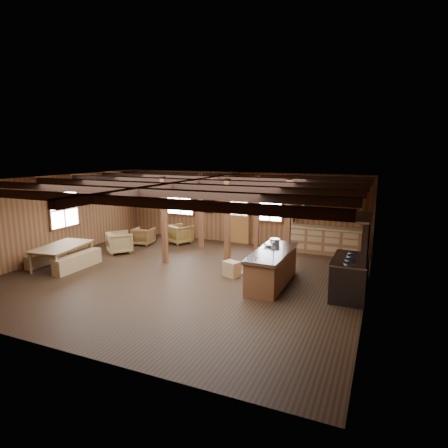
{
  "coord_description": "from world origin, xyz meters",
  "views": [
    {
      "loc": [
        5.25,
        -9.08,
        3.58
      ],
      "look_at": [
        0.78,
        1.26,
        1.39
      ],
      "focal_mm": 30.0,
      "sensor_mm": 36.0,
      "label": 1
    }
  ],
  "objects": [
    {
      "name": "dining_table",
      "position": [
        -3.9,
        -0.65,
        0.34
      ],
      "size": [
        1.39,
        2.1,
        0.69
      ],
      "primitive_type": "imported",
      "rotation": [
        0.0,
        0.0,
        1.73
      ],
      "color": "olive",
      "rests_on": "floor"
    },
    {
      "name": "room",
      "position": [
        0.0,
        0.0,
        1.4
      ],
      "size": [
        10.04,
        9.04,
        2.84
      ],
      "color": "black",
      "rests_on": "ground"
    },
    {
      "name": "kitchen_island",
      "position": [
        2.57,
        0.41,
        0.48
      ],
      "size": [
        0.89,
        2.5,
        1.2
      ],
      "rotation": [
        0.0,
        0.0,
        0.0
      ],
      "color": "brown",
      "rests_on": "floor"
    },
    {
      "name": "commercial_range",
      "position": [
        4.65,
        0.38,
        0.66
      ],
      "size": [
        0.85,
        1.66,
        2.05
      ],
      "color": "#2B2B2E",
      "rests_on": "floor"
    },
    {
      "name": "notice_boards",
      "position": [
        -1.5,
        4.46,
        1.64
      ],
      "size": [
        1.08,
        0.03,
        0.9
      ],
      "color": "beige",
      "rests_on": "wall_back"
    },
    {
      "name": "bench_aisle",
      "position": [
        -3.33,
        -0.65,
        0.24
      ],
      "size": [
        0.33,
        1.74,
        0.48
      ],
      "primitive_type": "cube",
      "color": "brown",
      "rests_on": "floor"
    },
    {
      "name": "back_door",
      "position": [
        0.0,
        4.45,
        0.88
      ],
      "size": [
        1.02,
        0.08,
        2.15
      ],
      "color": "brown",
      "rests_on": "floor"
    },
    {
      "name": "bowl",
      "position": [
        2.32,
        0.83,
        0.97
      ],
      "size": [
        0.34,
        0.34,
        0.06
      ],
      "primitive_type": "imported",
      "rotation": [
        0.0,
        0.0,
        0.38
      ],
      "color": "silver",
      "rests_on": "kitchen_island"
    },
    {
      "name": "back_counter",
      "position": [
        3.4,
        4.2,
        0.6
      ],
      "size": [
        2.55,
        0.6,
        2.45
      ],
      "color": "brown",
      "rests_on": "floor"
    },
    {
      "name": "armchair_b",
      "position": [
        -2.08,
        3.48,
        0.37
      ],
      "size": [
        1.07,
        1.08,
        0.74
      ],
      "primitive_type": "imported",
      "rotation": [
        0.0,
        0.0,
        2.7
      ],
      "color": "brown",
      "rests_on": "floor"
    },
    {
      "name": "pendant_lamps",
      "position": [
        -2.25,
        1.0,
        2.25
      ],
      "size": [
        1.86,
        2.36,
        0.66
      ],
      "color": "#2B2B2E",
      "rests_on": "ceiling"
    },
    {
      "name": "armchair_a",
      "position": [
        -3.28,
        2.72,
        0.33
      ],
      "size": [
        0.81,
        0.83,
        0.67
      ],
      "primitive_type": "imported",
      "rotation": [
        0.0,
        0.0,
        3.29
      ],
      "color": "brown",
      "rests_on": "floor"
    },
    {
      "name": "window_back_right",
      "position": [
        1.3,
        4.46,
        1.6
      ],
      "size": [
        1.02,
        0.06,
        1.32
      ],
      "color": "white",
      "rests_on": "wall_back"
    },
    {
      "name": "timber_posts",
      "position": [
        0.52,
        2.08,
        1.4
      ],
      "size": [
        3.95,
        2.35,
        2.8
      ],
      "color": "#432113",
      "rests_on": "floor"
    },
    {
      "name": "pot_rack",
      "position": [
        3.49,
        0.44,
        2.29
      ],
      "size": [
        0.38,
        3.0,
        0.44
      ],
      "color": "#2B2B2E",
      "rests_on": "ceiling"
    },
    {
      "name": "window_left",
      "position": [
        -4.96,
        0.5,
        1.6
      ],
      "size": [
        0.14,
        1.24,
        1.32
      ],
      "color": "white",
      "rests_on": "wall_back"
    },
    {
      "name": "window_back_left",
      "position": [
        -2.6,
        4.46,
        1.6
      ],
      "size": [
        1.32,
        0.06,
        1.32
      ],
      "color": "white",
      "rests_on": "wall_back"
    },
    {
      "name": "ceiling_joists",
      "position": [
        0.0,
        0.18,
        2.68
      ],
      "size": [
        9.8,
        8.82,
        0.18
      ],
      "color": "black",
      "rests_on": "ceiling"
    },
    {
      "name": "counter_pot",
      "position": [
        2.43,
        1.14,
        1.03
      ],
      "size": [
        0.28,
        0.28,
        0.17
      ],
      "primitive_type": "cylinder",
      "color": "#ACADB3",
      "rests_on": "kitchen_island"
    },
    {
      "name": "step_stool",
      "position": [
        1.32,
        0.58,
        0.22
      ],
      "size": [
        0.6,
        0.51,
        0.45
      ],
      "primitive_type": "cube",
      "rotation": [
        0.0,
        0.0,
        -0.34
      ],
      "color": "brown",
      "rests_on": "floor"
    },
    {
      "name": "bench_wall",
      "position": [
        -4.65,
        -0.65,
        0.2
      ],
      "size": [
        0.28,
        1.48,
        0.41
      ],
      "primitive_type": "cube",
      "color": "brown",
      "rests_on": "floor"
    },
    {
      "name": "armchair_c",
      "position": [
        -3.35,
        1.38,
        0.38
      ],
      "size": [
        1.16,
        1.16,
        0.76
      ],
      "primitive_type": "imported",
      "rotation": [
        0.0,
        0.0,
        2.43
      ],
      "color": "olive",
      "rests_on": "floor"
    }
  ]
}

